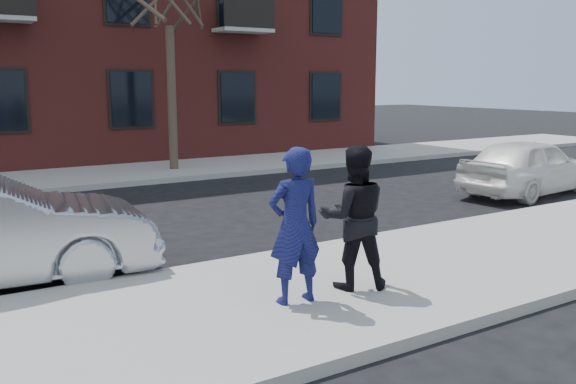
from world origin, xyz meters
TOP-DOWN VIEW (x-y plane):
  - ground at (0.00, 0.00)m, footprint 100.00×100.00m
  - near_sidewalk at (0.00, -0.25)m, footprint 50.00×3.50m
  - near_curb at (0.00, 1.55)m, footprint 50.00×0.10m
  - far_sidewalk at (0.00, 11.25)m, footprint 50.00×3.50m
  - far_curb at (0.00, 9.45)m, footprint 50.00×0.10m
  - white_car at (10.59, 3.07)m, footprint 4.29×2.09m
  - man_hoodie at (1.50, -0.49)m, footprint 0.71×0.53m
  - man_peacoat at (2.42, -0.43)m, footprint 1.10×1.00m

SIDE VIEW (x-z plane):
  - ground at x=0.00m, z-range 0.00..0.00m
  - near_sidewalk at x=0.00m, z-range 0.00..0.15m
  - near_curb at x=0.00m, z-range 0.00..0.15m
  - far_sidewalk at x=0.00m, z-range 0.00..0.15m
  - far_curb at x=0.00m, z-range 0.00..0.15m
  - white_car at x=10.59m, z-range 0.00..1.41m
  - man_peacoat at x=2.42m, z-range 0.15..1.97m
  - man_hoodie at x=1.50m, z-range 0.15..2.02m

